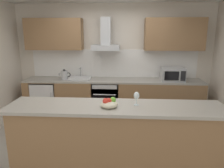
{
  "coord_description": "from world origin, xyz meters",
  "views": [
    {
      "loc": [
        0.27,
        -3.24,
        1.93
      ],
      "look_at": [
        0.05,
        0.37,
        1.05
      ],
      "focal_mm": 33.54,
      "sensor_mm": 36.0,
      "label": 1
    }
  ],
  "objects_px": {
    "oven": "(106,98)",
    "refrigerator": "(47,98)",
    "sink": "(80,78)",
    "microwave": "(173,74)",
    "range_hood": "(106,40)",
    "fruit_bowl": "(109,104)",
    "kettle": "(64,75)",
    "wine_glass": "(137,96)"
  },
  "relations": [
    {
      "from": "sink",
      "to": "wine_glass",
      "type": "height_order",
      "value": "wine_glass"
    },
    {
      "from": "range_hood",
      "to": "kettle",
      "type": "bearing_deg",
      "value": -170.16
    },
    {
      "from": "refrigerator",
      "to": "range_hood",
      "type": "xyz_separation_m",
      "value": [
        1.41,
        0.13,
        1.36
      ]
    },
    {
      "from": "range_hood",
      "to": "wine_glass",
      "type": "height_order",
      "value": "range_hood"
    },
    {
      "from": "sink",
      "to": "kettle",
      "type": "xyz_separation_m",
      "value": [
        -0.35,
        -0.04,
        0.08
      ]
    },
    {
      "from": "sink",
      "to": "oven",
      "type": "bearing_deg",
      "value": -1.06
    },
    {
      "from": "oven",
      "to": "kettle",
      "type": "relative_size",
      "value": 2.77
    },
    {
      "from": "oven",
      "to": "range_hood",
      "type": "xyz_separation_m",
      "value": [
        -0.0,
        0.13,
        1.33
      ]
    },
    {
      "from": "microwave",
      "to": "wine_glass",
      "type": "distance_m",
      "value": 2.2
    },
    {
      "from": "sink",
      "to": "fruit_bowl",
      "type": "relative_size",
      "value": 2.27
    },
    {
      "from": "oven",
      "to": "fruit_bowl",
      "type": "bearing_deg",
      "value": -83.56
    },
    {
      "from": "refrigerator",
      "to": "microwave",
      "type": "distance_m",
      "value": 2.97
    },
    {
      "from": "oven",
      "to": "kettle",
      "type": "height_order",
      "value": "kettle"
    },
    {
      "from": "refrigerator",
      "to": "sink",
      "type": "height_order",
      "value": "sink"
    },
    {
      "from": "microwave",
      "to": "range_hood",
      "type": "distance_m",
      "value": 1.67
    },
    {
      "from": "range_hood",
      "to": "oven",
      "type": "bearing_deg",
      "value": -90.0
    },
    {
      "from": "kettle",
      "to": "wine_glass",
      "type": "distance_m",
      "value": 2.53
    },
    {
      "from": "kettle",
      "to": "range_hood",
      "type": "distance_m",
      "value": 1.23
    },
    {
      "from": "sink",
      "to": "range_hood",
      "type": "bearing_deg",
      "value": 11.32
    },
    {
      "from": "oven",
      "to": "refrigerator",
      "type": "relative_size",
      "value": 0.94
    },
    {
      "from": "range_hood",
      "to": "refrigerator",
      "type": "bearing_deg",
      "value": -174.64
    },
    {
      "from": "fruit_bowl",
      "to": "kettle",
      "type": "bearing_deg",
      "value": 119.34
    },
    {
      "from": "refrigerator",
      "to": "fruit_bowl",
      "type": "bearing_deg",
      "value": -52.27
    },
    {
      "from": "refrigerator",
      "to": "fruit_bowl",
      "type": "distance_m",
      "value": 2.77
    },
    {
      "from": "microwave",
      "to": "sink",
      "type": "xyz_separation_m",
      "value": [
        -2.09,
        0.04,
        -0.12
      ]
    },
    {
      "from": "microwave",
      "to": "wine_glass",
      "type": "xyz_separation_m",
      "value": [
        -0.9,
        -2.01,
        0.09
      ]
    },
    {
      "from": "microwave",
      "to": "fruit_bowl",
      "type": "height_order",
      "value": "microwave"
    },
    {
      "from": "refrigerator",
      "to": "fruit_bowl",
      "type": "height_order",
      "value": "fruit_bowl"
    },
    {
      "from": "kettle",
      "to": "sink",
      "type": "bearing_deg",
      "value": 7.3
    },
    {
      "from": "oven",
      "to": "microwave",
      "type": "height_order",
      "value": "microwave"
    },
    {
      "from": "refrigerator",
      "to": "kettle",
      "type": "height_order",
      "value": "kettle"
    },
    {
      "from": "range_hood",
      "to": "microwave",
      "type": "bearing_deg",
      "value": -6.01
    },
    {
      "from": "kettle",
      "to": "fruit_bowl",
      "type": "height_order",
      "value": "fruit_bowl"
    },
    {
      "from": "range_hood",
      "to": "fruit_bowl",
      "type": "xyz_separation_m",
      "value": [
        0.24,
        -2.27,
        -0.72
      ]
    },
    {
      "from": "kettle",
      "to": "fruit_bowl",
      "type": "bearing_deg",
      "value": -60.66
    },
    {
      "from": "range_hood",
      "to": "fruit_bowl",
      "type": "bearing_deg",
      "value": -83.92
    },
    {
      "from": "microwave",
      "to": "refrigerator",
      "type": "bearing_deg",
      "value": 179.5
    },
    {
      "from": "sink",
      "to": "kettle",
      "type": "relative_size",
      "value": 1.73
    },
    {
      "from": "microwave",
      "to": "wine_glass",
      "type": "bearing_deg",
      "value": -114.22
    },
    {
      "from": "sink",
      "to": "kettle",
      "type": "bearing_deg",
      "value": -172.7
    },
    {
      "from": "oven",
      "to": "fruit_bowl",
      "type": "height_order",
      "value": "fruit_bowl"
    },
    {
      "from": "oven",
      "to": "wine_glass",
      "type": "relative_size",
      "value": 4.5
    }
  ]
}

